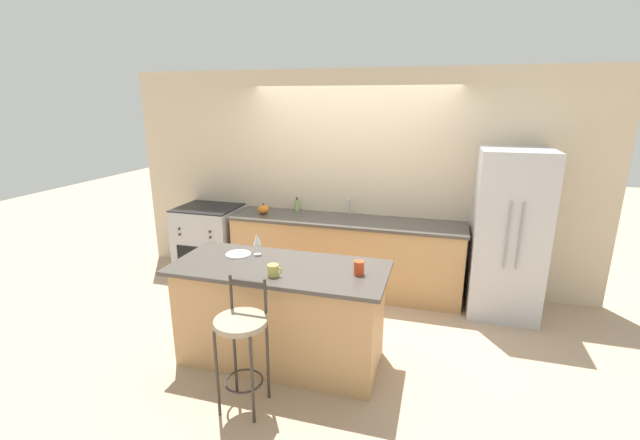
% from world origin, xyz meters
% --- Properties ---
extents(ground_plane, '(18.00, 18.00, 0.00)m').
position_xyz_m(ground_plane, '(0.00, 0.00, 0.00)').
color(ground_plane, tan).
extents(wall_back, '(6.00, 0.07, 2.70)m').
position_xyz_m(wall_back, '(0.00, 0.71, 1.35)').
color(wall_back, beige).
rests_on(wall_back, ground_plane).
extents(back_counter, '(2.87, 0.69, 0.92)m').
position_xyz_m(back_counter, '(0.00, 0.38, 0.46)').
color(back_counter, tan).
rests_on(back_counter, ground_plane).
extents(sink_faucet, '(0.02, 0.13, 0.22)m').
position_xyz_m(sink_faucet, '(0.00, 0.59, 1.06)').
color(sink_faucet, '#ADAFB5').
rests_on(sink_faucet, back_counter).
extents(kitchen_island, '(1.90, 0.84, 0.93)m').
position_xyz_m(kitchen_island, '(-0.22, -1.30, 0.47)').
color(kitchen_island, tan).
rests_on(kitchen_island, ground_plane).
extents(refrigerator, '(0.73, 0.80, 1.85)m').
position_xyz_m(refrigerator, '(1.84, 0.30, 0.92)').
color(refrigerator, '#BCBCC1').
rests_on(refrigerator, ground_plane).
extents(oven_range, '(0.79, 0.71, 0.96)m').
position_xyz_m(oven_range, '(-1.88, 0.34, 0.48)').
color(oven_range, '#ADAFB5').
rests_on(oven_range, ground_plane).
extents(bar_stool_near, '(0.40, 0.40, 1.04)m').
position_xyz_m(bar_stool_near, '(-0.26, -1.97, 0.62)').
color(bar_stool_near, '#332D28').
rests_on(bar_stool_near, ground_plane).
extents(dinner_plate, '(0.24, 0.24, 0.02)m').
position_xyz_m(dinner_plate, '(-0.68, -1.15, 0.94)').
color(dinner_plate, white).
rests_on(dinner_plate, kitchen_island).
extents(wine_glass, '(0.07, 0.07, 0.21)m').
position_xyz_m(wine_glass, '(-0.51, -1.09, 1.08)').
color(wine_glass, white).
rests_on(wine_glass, kitchen_island).
extents(coffee_mug, '(0.13, 0.09, 0.10)m').
position_xyz_m(coffee_mug, '(-0.18, -1.52, 0.98)').
color(coffee_mug, '#C1B251').
rests_on(coffee_mug, kitchen_island).
extents(tumbler_cup, '(0.09, 0.09, 0.12)m').
position_xyz_m(tumbler_cup, '(0.49, -1.29, 0.99)').
color(tumbler_cup, red).
rests_on(tumbler_cup, kitchen_island).
extents(pumpkin_decoration, '(0.15, 0.15, 0.14)m').
position_xyz_m(pumpkin_decoration, '(-1.07, 0.33, 0.98)').
color(pumpkin_decoration, orange).
rests_on(pumpkin_decoration, back_counter).
extents(soap_bottle, '(0.06, 0.06, 0.18)m').
position_xyz_m(soap_bottle, '(-0.71, 0.61, 1.00)').
color(soap_bottle, '#89B260').
rests_on(soap_bottle, back_counter).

